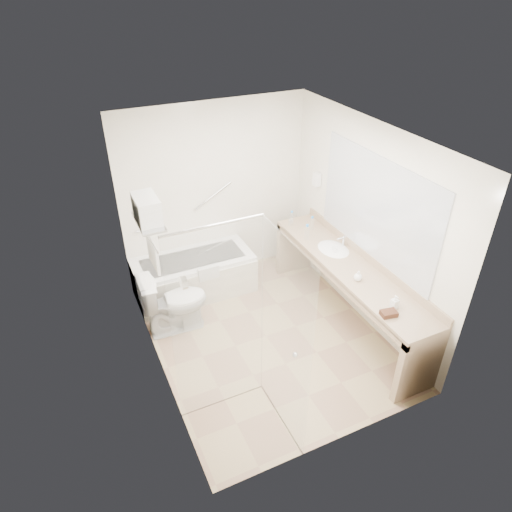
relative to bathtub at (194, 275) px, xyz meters
name	(u,v)px	position (x,y,z in m)	size (l,w,h in m)	color
floor	(266,336)	(0.50, -1.24, -0.28)	(3.20, 3.20, 0.00)	tan
ceiling	(269,138)	(0.50, -1.24, 2.22)	(2.60, 3.20, 0.10)	white
wall_back	(216,194)	(0.50, 0.36, 0.97)	(2.60, 0.10, 2.50)	white
wall_front	(354,343)	(0.50, -2.84, 0.97)	(2.60, 0.10, 2.50)	white
wall_left	(150,279)	(-0.80, -1.24, 0.97)	(0.10, 3.20, 2.50)	white
wall_right	(365,226)	(1.80, -1.24, 0.97)	(0.10, 3.20, 2.50)	white
bathtub	(194,275)	(0.00, 0.00, 0.00)	(1.60, 0.73, 0.59)	white
grab_bar_short	(150,229)	(-0.45, 0.32, 0.67)	(0.03, 0.03, 0.40)	silver
grab_bar_long	(213,196)	(0.45, 0.32, 0.97)	(0.03, 0.03, 0.60)	silver
shower_enclosure	(250,331)	(-0.13, -2.16, 0.79)	(0.96, 0.91, 2.11)	silver
towel_shelf	(148,217)	(-0.67, -0.89, 1.48)	(0.24, 0.55, 0.81)	silver
vanity_counter	(348,280)	(1.52, -1.39, 0.36)	(0.55, 2.70, 0.95)	tan
sink	(333,251)	(1.55, -0.99, 0.54)	(0.40, 0.52, 0.14)	white
faucet	(344,241)	(1.70, -0.99, 0.65)	(0.03, 0.03, 0.14)	silver
mirror	(376,209)	(1.79, -1.39, 1.27)	(0.02, 2.00, 1.20)	silver
hairdryer_unit	(317,179)	(1.75, -0.19, 1.17)	(0.08, 0.10, 0.18)	white
toilet	(174,302)	(-0.45, -0.62, 0.12)	(0.45, 0.81, 0.79)	white
amenity_basket	(389,313)	(1.35, -2.32, 0.60)	(0.16, 0.11, 0.05)	#472819
soap_bottle_a	(394,305)	(1.48, -2.24, 0.61)	(0.07, 0.15, 0.07)	white
soap_bottle_b	(358,277)	(1.43, -1.68, 0.62)	(0.10, 0.12, 0.10)	white
water_bottle_left	(312,223)	(1.57, -0.43, 0.66)	(0.06, 0.06, 0.20)	silver
water_bottle_mid	(307,232)	(1.37, -0.63, 0.67)	(0.07, 0.07, 0.22)	silver
water_bottle_right	(292,217)	(1.42, -0.14, 0.65)	(0.05, 0.05, 0.17)	silver
drinking_glass_near	(335,250)	(1.51, -1.08, 0.62)	(0.07, 0.07, 0.09)	silver
drinking_glass_far	(291,222)	(1.37, -0.21, 0.62)	(0.07, 0.07, 0.09)	silver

